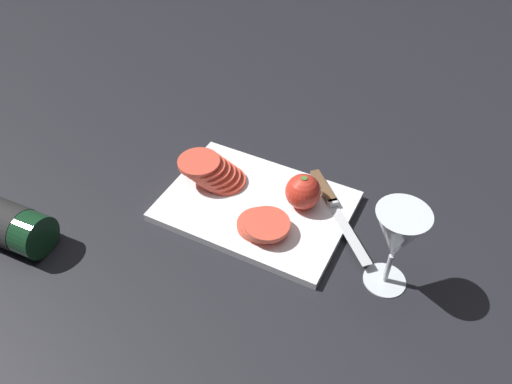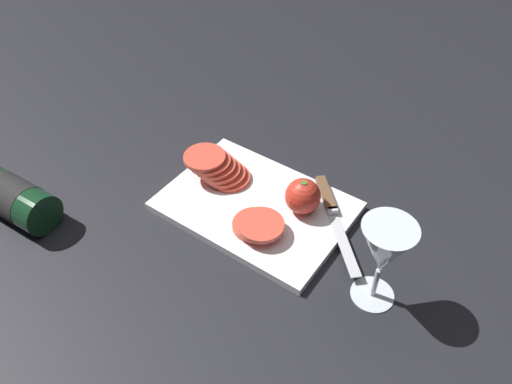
{
  "view_description": "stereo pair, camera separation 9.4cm",
  "coord_description": "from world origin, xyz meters",
  "px_view_note": "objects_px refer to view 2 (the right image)",
  "views": [
    {
      "loc": [
        0.3,
        -0.64,
        0.7
      ],
      "look_at": [
        -0.01,
        -0.04,
        0.05
      ],
      "focal_mm": 35.0,
      "sensor_mm": 36.0,
      "label": 1
    },
    {
      "loc": [
        0.38,
        -0.59,
        0.7
      ],
      "look_at": [
        -0.01,
        -0.04,
        0.05
      ],
      "focal_mm": 35.0,
      "sensor_mm": 36.0,
      "label": 2
    }
  ],
  "objects_px": {
    "whole_tomato": "(303,195)",
    "tomato_slice_stack_far": "(217,168)",
    "wine_bottle": "(5,193)",
    "knife": "(330,204)",
    "wine_glass": "(384,252)",
    "tomato_slice_stack_near": "(258,225)"
  },
  "relations": [
    {
      "from": "wine_glass",
      "to": "tomato_slice_stack_far",
      "type": "distance_m",
      "value": 0.39
    },
    {
      "from": "wine_glass",
      "to": "knife",
      "type": "distance_m",
      "value": 0.22
    },
    {
      "from": "wine_bottle",
      "to": "knife",
      "type": "bearing_deg",
      "value": 34.13
    },
    {
      "from": "wine_bottle",
      "to": "tomato_slice_stack_near",
      "type": "height_order",
      "value": "wine_bottle"
    },
    {
      "from": "wine_bottle",
      "to": "whole_tomato",
      "type": "bearing_deg",
      "value": 33.49
    },
    {
      "from": "wine_bottle",
      "to": "wine_glass",
      "type": "distance_m",
      "value": 0.71
    },
    {
      "from": "whole_tomato",
      "to": "tomato_slice_stack_far",
      "type": "distance_m",
      "value": 0.19
    },
    {
      "from": "whole_tomato",
      "to": "tomato_slice_stack_near",
      "type": "relative_size",
      "value": 0.67
    },
    {
      "from": "knife",
      "to": "tomato_slice_stack_far",
      "type": "relative_size",
      "value": 1.44
    },
    {
      "from": "wine_glass",
      "to": "knife",
      "type": "height_order",
      "value": "wine_glass"
    },
    {
      "from": "wine_bottle",
      "to": "tomato_slice_stack_far",
      "type": "distance_m",
      "value": 0.41
    },
    {
      "from": "tomato_slice_stack_near",
      "to": "whole_tomato",
      "type": "bearing_deg",
      "value": 68.12
    },
    {
      "from": "wine_bottle",
      "to": "knife",
      "type": "relative_size",
      "value": 1.76
    },
    {
      "from": "wine_glass",
      "to": "tomato_slice_stack_near",
      "type": "xyz_separation_m",
      "value": [
        -0.23,
        -0.0,
        -0.08
      ]
    },
    {
      "from": "wine_bottle",
      "to": "whole_tomato",
      "type": "distance_m",
      "value": 0.57
    },
    {
      "from": "wine_bottle",
      "to": "tomato_slice_stack_near",
      "type": "xyz_separation_m",
      "value": [
        0.44,
        0.22,
        -0.01
      ]
    },
    {
      "from": "whole_tomato",
      "to": "tomato_slice_stack_far",
      "type": "xyz_separation_m",
      "value": [
        -0.19,
        -0.02,
        -0.01
      ]
    },
    {
      "from": "tomato_slice_stack_near",
      "to": "tomato_slice_stack_far",
      "type": "xyz_separation_m",
      "value": [
        -0.15,
        0.07,
        0.01
      ]
    },
    {
      "from": "whole_tomato",
      "to": "tomato_slice_stack_far",
      "type": "relative_size",
      "value": 0.53
    },
    {
      "from": "wine_glass",
      "to": "whole_tomato",
      "type": "bearing_deg",
      "value": 154.64
    },
    {
      "from": "wine_bottle",
      "to": "tomato_slice_stack_far",
      "type": "xyz_separation_m",
      "value": [
        0.29,
        0.29,
        0.0
      ]
    },
    {
      "from": "wine_bottle",
      "to": "tomato_slice_stack_near",
      "type": "bearing_deg",
      "value": 26.69
    }
  ]
}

